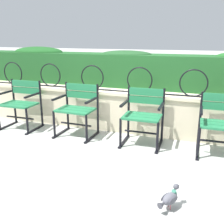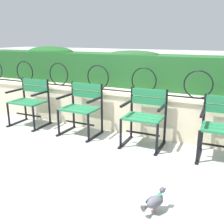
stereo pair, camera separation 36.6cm
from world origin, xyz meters
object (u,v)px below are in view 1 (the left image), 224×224
at_px(park_chair_centre_right, 143,114).
at_px(pigeon_near_chairs, 170,198).
at_px(park_chair_centre_left, 78,108).
at_px(park_chair_rightmost, 222,122).
at_px(park_chair_leftmost, 21,102).

relative_size(park_chair_centre_right, pigeon_near_chairs, 3.05).
xyz_separation_m(park_chair_centre_left, park_chair_rightmost, (2.18, 0.00, -0.00)).
bearing_deg(park_chair_rightmost, pigeon_near_chairs, -107.75).
distance_m(park_chair_rightmost, pigeon_near_chairs, 1.58).
bearing_deg(pigeon_near_chairs, park_chair_rightmost, 72.25).
bearing_deg(pigeon_near_chairs, park_chair_leftmost, 152.51).
bearing_deg(park_chair_centre_right, park_chair_leftmost, -179.57).
relative_size(park_chair_centre_right, park_chair_rightmost, 1.01).
xyz_separation_m(park_chair_leftmost, pigeon_near_chairs, (2.80, -1.46, -0.35)).
bearing_deg(park_chair_centre_right, park_chair_rightmost, -0.05).
bearing_deg(park_chair_leftmost, park_chair_rightmost, 0.27).
distance_m(park_chair_centre_left, park_chair_rightmost, 2.18).
bearing_deg(park_chair_centre_left, park_chair_rightmost, 0.01).
relative_size(park_chair_rightmost, pigeon_near_chairs, 3.03).
bearing_deg(pigeon_near_chairs, park_chair_centre_left, 139.22).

